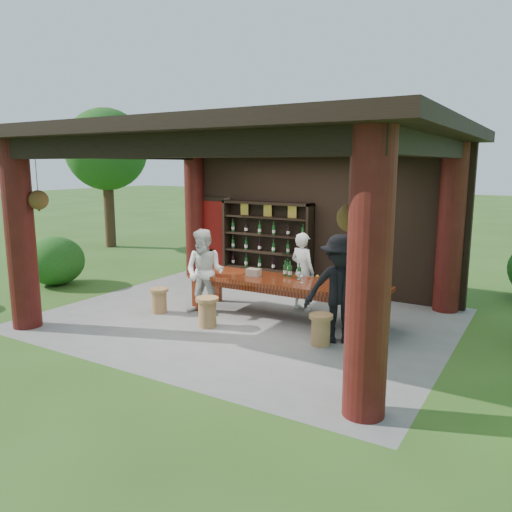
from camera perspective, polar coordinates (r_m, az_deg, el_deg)
The scene contains 15 objects.
ground at distance 9.55m, azimuth -1.25°, elevation -7.17°, with size 90.00×90.00×0.00m, color #2D5119.
pavilion at distance 9.51m, azimuth 0.02°, elevation 5.85°, with size 7.50×6.00×3.60m.
wine_shelf at distance 11.84m, azimuth 1.22°, elevation 1.35°, with size 2.31×0.35×2.03m.
tasting_table at distance 9.42m, azimuth 3.46°, elevation -3.42°, with size 3.88×1.09×0.75m.
stool_near_left at distance 9.07m, azimuth -5.58°, elevation -6.30°, with size 0.41×0.41×0.54m.
stool_near_right at distance 8.21m, azimuth 7.41°, elevation -8.25°, with size 0.39×0.39×0.51m.
stool_far_left at distance 10.05m, azimuth -11.02°, elevation -4.94°, with size 0.37×0.37×0.49m.
host at distance 10.02m, azimuth 5.33°, elevation -1.76°, with size 0.57×0.37×1.56m, color white.
guest_woman at distance 9.70m, azimuth -5.86°, elevation -1.86°, with size 0.81×0.63×1.67m, color silver.
guest_man at distance 8.22m, azimuth 9.58°, elevation -3.75°, with size 1.16×0.66×1.79m, color black.
table_bottles at distance 9.60m, azimuth 4.07°, elevation -1.52°, with size 0.41×0.13×0.31m.
table_glasses at distance 9.15m, azimuth 7.11°, elevation -2.68°, with size 0.97×0.30×0.15m.
napkin_basket at distance 9.71m, azimuth -0.29°, elevation -1.88°, with size 0.26×0.18×0.14m, color #BF6672.
shrubs at distance 9.06m, azimuth 11.67°, elevation -4.84°, with size 13.11×8.62×1.36m.
trees at distance 9.36m, azimuth 23.49°, elevation 12.52°, with size 22.39×10.60×4.80m.
Camera 1 is at (4.87, -7.70, 2.89)m, focal length 35.00 mm.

